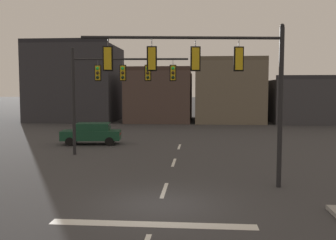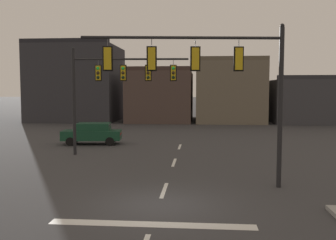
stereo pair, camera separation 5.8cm
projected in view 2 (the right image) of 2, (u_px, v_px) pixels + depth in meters
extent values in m
plane|color=#353538|center=(159.00, 205.00, 13.64)|extent=(400.00, 400.00, 0.00)
cube|color=silver|center=(152.00, 224.00, 11.65)|extent=(6.40, 0.50, 0.01)
cube|color=silver|center=(164.00, 190.00, 15.63)|extent=(0.16, 2.40, 0.01)
cube|color=silver|center=(174.00, 162.00, 21.59)|extent=(0.16, 2.40, 0.01)
cube|color=silver|center=(180.00, 147.00, 27.55)|extent=(0.16, 2.40, 0.01)
cylinder|color=black|center=(280.00, 108.00, 15.87)|extent=(0.20, 0.20, 6.72)
cylinder|color=black|center=(182.00, 38.00, 15.51)|extent=(8.21, 1.06, 0.12)
sphere|color=black|center=(282.00, 26.00, 15.60)|extent=(0.18, 0.18, 0.18)
cylinder|color=#56565B|center=(239.00, 44.00, 15.60)|extent=(0.03, 0.03, 0.35)
cube|color=gold|center=(239.00, 59.00, 15.65)|extent=(0.33, 0.27, 0.90)
sphere|color=green|center=(238.00, 52.00, 15.76)|extent=(0.20, 0.20, 0.20)
sphere|color=#2D2314|center=(238.00, 59.00, 15.78)|extent=(0.20, 0.20, 0.20)
sphere|color=black|center=(238.00, 66.00, 15.80)|extent=(0.20, 0.20, 0.20)
cube|color=black|center=(239.00, 59.00, 15.63)|extent=(0.42, 0.08, 1.02)
cylinder|color=#56565B|center=(195.00, 44.00, 15.55)|extent=(0.03, 0.03, 0.35)
cube|color=gold|center=(195.00, 59.00, 15.60)|extent=(0.33, 0.27, 0.90)
sphere|color=green|center=(195.00, 52.00, 15.70)|extent=(0.20, 0.20, 0.20)
sphere|color=#2D2314|center=(195.00, 59.00, 15.73)|extent=(0.20, 0.20, 0.20)
sphere|color=black|center=(195.00, 66.00, 15.75)|extent=(0.20, 0.20, 0.20)
cube|color=black|center=(195.00, 59.00, 15.58)|extent=(0.42, 0.08, 1.02)
cylinder|color=#56565B|center=(152.00, 43.00, 15.49)|extent=(0.03, 0.03, 0.35)
cube|color=gold|center=(152.00, 59.00, 15.54)|extent=(0.33, 0.27, 0.90)
sphere|color=green|center=(152.00, 52.00, 15.65)|extent=(0.20, 0.20, 0.20)
sphere|color=#2D2314|center=(152.00, 59.00, 15.67)|extent=(0.20, 0.20, 0.20)
sphere|color=black|center=(152.00, 66.00, 15.70)|extent=(0.20, 0.20, 0.20)
cube|color=black|center=(152.00, 59.00, 15.52)|extent=(0.42, 0.08, 1.02)
cylinder|color=#56565B|center=(108.00, 43.00, 15.44)|extent=(0.03, 0.03, 0.35)
cube|color=gold|center=(108.00, 59.00, 15.49)|extent=(0.33, 0.27, 0.90)
sphere|color=green|center=(108.00, 52.00, 15.60)|extent=(0.20, 0.20, 0.20)
sphere|color=#2D2314|center=(108.00, 59.00, 15.62)|extent=(0.20, 0.20, 0.20)
sphere|color=black|center=(108.00, 66.00, 15.64)|extent=(0.20, 0.20, 0.20)
cube|color=black|center=(108.00, 59.00, 15.47)|extent=(0.42, 0.08, 1.02)
cylinder|color=black|center=(74.00, 103.00, 23.97)|extent=(0.20, 0.20, 6.65)
cylinder|color=black|center=(131.00, 59.00, 23.68)|extent=(7.22, 0.57, 0.12)
sphere|color=black|center=(73.00, 49.00, 23.70)|extent=(0.18, 0.18, 0.18)
cylinder|color=#56565B|center=(98.00, 63.00, 23.74)|extent=(0.03, 0.03, 0.35)
cube|color=gold|center=(98.00, 73.00, 23.79)|extent=(0.31, 0.26, 0.90)
sphere|color=green|center=(98.00, 68.00, 23.64)|extent=(0.20, 0.20, 0.20)
sphere|color=#2D2314|center=(98.00, 73.00, 23.66)|extent=(0.20, 0.20, 0.20)
sphere|color=black|center=(98.00, 77.00, 23.68)|extent=(0.20, 0.20, 0.20)
cube|color=black|center=(98.00, 73.00, 23.81)|extent=(0.42, 0.06, 1.02)
cylinder|color=#56565B|center=(123.00, 63.00, 23.71)|extent=(0.03, 0.03, 0.35)
cube|color=gold|center=(123.00, 73.00, 23.76)|extent=(0.31, 0.26, 0.90)
sphere|color=green|center=(123.00, 68.00, 23.60)|extent=(0.20, 0.20, 0.20)
sphere|color=#2D2314|center=(123.00, 73.00, 23.63)|extent=(0.20, 0.20, 0.20)
sphere|color=black|center=(123.00, 77.00, 23.65)|extent=(0.20, 0.20, 0.20)
cube|color=black|center=(123.00, 73.00, 23.78)|extent=(0.42, 0.06, 1.02)
cylinder|color=#56565B|center=(148.00, 63.00, 23.67)|extent=(0.03, 0.03, 0.35)
cube|color=gold|center=(148.00, 73.00, 23.72)|extent=(0.31, 0.26, 0.90)
sphere|color=green|center=(148.00, 68.00, 23.57)|extent=(0.20, 0.20, 0.20)
sphere|color=#2D2314|center=(148.00, 73.00, 23.59)|extent=(0.20, 0.20, 0.20)
sphere|color=black|center=(148.00, 77.00, 23.62)|extent=(0.20, 0.20, 0.20)
cube|color=black|center=(148.00, 73.00, 23.74)|extent=(0.42, 0.06, 1.02)
cylinder|color=#56565B|center=(173.00, 63.00, 23.64)|extent=(0.03, 0.03, 0.35)
cube|color=gold|center=(173.00, 73.00, 23.69)|extent=(0.31, 0.26, 0.90)
sphere|color=green|center=(173.00, 68.00, 23.54)|extent=(0.20, 0.20, 0.20)
sphere|color=#2D2314|center=(173.00, 73.00, 23.56)|extent=(0.20, 0.20, 0.20)
sphere|color=black|center=(173.00, 77.00, 23.58)|extent=(0.20, 0.20, 0.20)
cube|color=black|center=(173.00, 73.00, 23.71)|extent=(0.42, 0.06, 1.02)
cube|color=#143D28|center=(92.00, 135.00, 28.80)|extent=(4.58, 2.31, 0.70)
cube|color=#143D28|center=(94.00, 127.00, 28.75)|extent=(2.64, 1.88, 0.56)
cube|color=#2D3842|center=(84.00, 127.00, 28.73)|extent=(0.42, 1.54, 0.47)
cube|color=#2D3842|center=(109.00, 127.00, 28.79)|extent=(0.39, 1.53, 0.46)
cylinder|color=black|center=(70.00, 142.00, 27.93)|extent=(0.66, 0.29, 0.64)
cylinder|color=black|center=(75.00, 139.00, 29.63)|extent=(0.66, 0.29, 0.64)
cylinder|color=black|center=(110.00, 141.00, 28.03)|extent=(0.66, 0.29, 0.64)
cylinder|color=black|center=(112.00, 138.00, 29.72)|extent=(0.66, 0.29, 0.64)
sphere|color=silver|center=(61.00, 135.00, 28.15)|extent=(0.16, 0.16, 0.16)
sphere|color=silver|center=(65.00, 134.00, 29.30)|extent=(0.16, 0.16, 0.16)
cube|color=maroon|center=(121.00, 134.00, 28.87)|extent=(0.20, 1.36, 0.12)
cube|color=#2D2D33|center=(77.00, 84.00, 50.92)|extent=(11.08, 9.87, 9.84)
cube|color=black|center=(64.00, 40.00, 45.90)|extent=(11.08, 0.60, 0.50)
cube|color=#473833|center=(162.00, 97.00, 51.56)|extent=(8.14, 12.80, 6.42)
cube|color=#3A2B26|center=(157.00, 68.00, 45.23)|extent=(8.14, 0.60, 0.50)
cube|color=#665B4C|center=(229.00, 92.00, 49.79)|extent=(8.48, 10.83, 7.56)
cube|color=brown|center=(232.00, 58.00, 44.39)|extent=(8.48, 0.60, 0.50)
cube|color=#38383D|center=(304.00, 101.00, 50.16)|extent=(9.59, 13.09, 5.33)
cube|color=#2B2B30|center=(320.00, 77.00, 43.73)|extent=(9.59, 0.60, 0.50)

